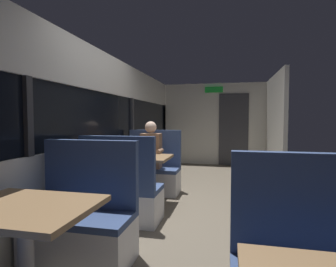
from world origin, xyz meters
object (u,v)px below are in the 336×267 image
Objects in this scene: seated_passenger at (151,163)px; bench_mid_window_facing_entry at (153,174)px; dining_table_mid_window at (140,163)px; dining_table_near_window at (25,220)px; bench_near_window_facing_entry at (82,226)px; bench_mid_window_facing_end at (122,196)px.

bench_mid_window_facing_entry is at bearing 90.00° from seated_passenger.
dining_table_mid_window is at bearing -90.00° from bench_mid_window_facing_entry.
seated_passenger is at bearing 90.00° from dining_table_near_window.
dining_table_near_window is 2.99m from seated_passenger.
bench_near_window_facing_entry is 0.96m from bench_mid_window_facing_end.
seated_passenger is at bearing 90.00° from dining_table_mid_window.
seated_passenger is at bearing 90.00° from bench_near_window_facing_entry.
dining_table_mid_window is 0.77m from bench_mid_window_facing_end.
seated_passenger is (0.00, 2.99, -0.10)m from dining_table_near_window.
seated_passenger is (0.00, 1.33, 0.21)m from bench_mid_window_facing_end.
seated_passenger is (0.00, 0.63, -0.10)m from dining_table_mid_window.
dining_table_near_window and dining_table_mid_window have the same top height.
dining_table_near_window is 1.69m from bench_mid_window_facing_end.
bench_mid_window_facing_end and bench_mid_window_facing_entry have the same top height.
dining_table_near_window is 3.08m from bench_mid_window_facing_entry.
bench_mid_window_facing_end reaches higher than dining_table_mid_window.
bench_mid_window_facing_entry is (0.00, 2.36, 0.00)m from bench_near_window_facing_entry.
seated_passenger reaches higher than dining_table_mid_window.
dining_table_mid_window is (0.00, 2.36, 0.00)m from dining_table_near_window.
seated_passenger is at bearing -90.00° from bench_mid_window_facing_entry.
seated_passenger is (0.00, -0.07, 0.21)m from bench_mid_window_facing_entry.
bench_mid_window_facing_entry is (0.00, 0.70, -0.31)m from dining_table_mid_window.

